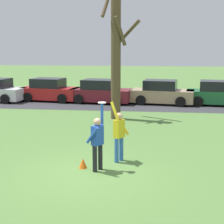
{
  "coord_description": "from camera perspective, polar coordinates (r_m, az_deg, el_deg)",
  "views": [
    {
      "loc": [
        1.91,
        -9.93,
        3.75
      ],
      "look_at": [
        0.53,
        1.56,
        1.59
      ],
      "focal_mm": 56.05,
      "sensor_mm": 36.0,
      "label": 1
    }
  ],
  "objects": [
    {
      "name": "frisbee_disc",
      "position": [
        10.57,
        -1.65,
        1.54
      ],
      "size": [
        0.25,
        0.25,
        0.02
      ],
      "primitive_type": "cylinder",
      "color": "white",
      "rests_on": "person_catcher"
    },
    {
      "name": "ground_plane",
      "position": [
        10.79,
        -3.83,
        -9.79
      ],
      "size": [
        120.0,
        120.0,
        0.0
      ],
      "primitive_type": "plane",
      "color": "#567F3D"
    },
    {
      "name": "bare_tree_tall",
      "position": [
        18.22,
        0.67,
        9.01
      ],
      "size": [
        1.99,
        1.85,
        6.59
      ],
      "color": "brown",
      "rests_on": "ground_plane"
    },
    {
      "name": "parked_car_red",
      "position": [
        24.95,
        -10.1,
        3.46
      ],
      "size": [
        4.32,
        2.48,
        1.59
      ],
      "rotation": [
        0.0,
        0.0,
        -0.15
      ],
      "color": "red",
      "rests_on": "ground_plane"
    },
    {
      "name": "parking_strip",
      "position": [
        23.79,
        3.1,
        1.51
      ],
      "size": [
        28.63,
        6.4,
        0.01
      ],
      "primitive_type": "cube",
      "color": "#38383D",
      "rests_on": "ground_plane"
    },
    {
      "name": "parked_car_maroon",
      "position": [
        23.68,
        -1.89,
        3.24
      ],
      "size": [
        4.32,
        2.48,
        1.59
      ],
      "rotation": [
        0.0,
        0.0,
        -0.15
      ],
      "color": "maroon",
      "rests_on": "ground_plane"
    },
    {
      "name": "parked_car_tan",
      "position": [
        23.47,
        8.12,
        3.07
      ],
      "size": [
        4.32,
        2.48,
        1.59
      ],
      "rotation": [
        0.0,
        0.0,
        -0.15
      ],
      "color": "tan",
      "rests_on": "ground_plane"
    },
    {
      "name": "field_cone_orange",
      "position": [
        11.11,
        -4.76,
        -8.32
      ],
      "size": [
        0.26,
        0.26,
        0.32
      ],
      "primitive_type": "cone",
      "color": "orange",
      "rests_on": "ground_plane"
    },
    {
      "name": "person_defender",
      "position": [
        11.47,
        1.15,
        -3.4
      ],
      "size": [
        0.61,
        0.66,
        2.04
      ],
      "rotation": [
        0.0,
        0.0,
        4.17
      ],
      "color": "#3366B7",
      "rests_on": "ground_plane"
    },
    {
      "name": "person_catcher",
      "position": [
        10.64,
        -2.39,
        -4.52
      ],
      "size": [
        0.52,
        0.59,
        2.08
      ],
      "rotation": [
        0.0,
        0.0,
        1.03
      ],
      "color": "black",
      "rests_on": "ground_plane"
    },
    {
      "name": "parked_car_green",
      "position": [
        23.77,
        16.94,
        2.81
      ],
      "size": [
        4.32,
        2.48,
        1.59
      ],
      "rotation": [
        0.0,
        0.0,
        -0.15
      ],
      "color": "#1E6633",
      "rests_on": "ground_plane"
    }
  ]
}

